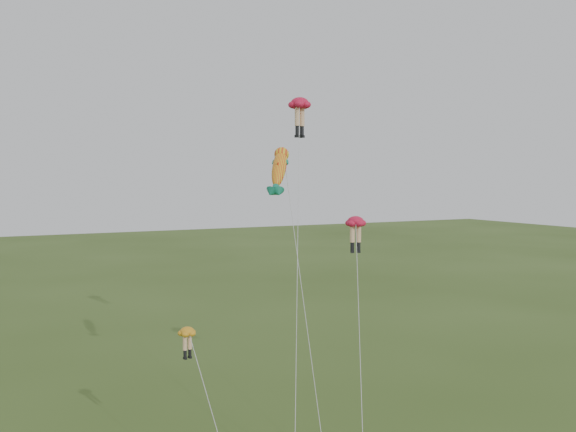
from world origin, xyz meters
name	(u,v)px	position (x,y,z in m)	size (l,w,h in m)	color
legs_kite_red_high	(300,109)	(6.58, 12.32, 19.65)	(8.50, 14.43, 20.51)	red
legs_kite_red_mid	(356,228)	(8.20, 7.74, 11.79)	(7.67, 12.19, 12.53)	red
legs_kite_yellow	(190,342)	(-4.50, 2.94, 6.98)	(1.18, 6.97, 7.69)	orange
fish_kite	(280,168)	(1.96, 6.09, 15.52)	(2.36, 8.43, 17.05)	yellow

